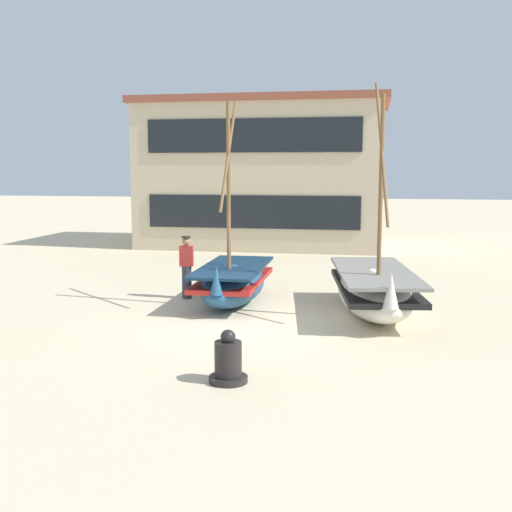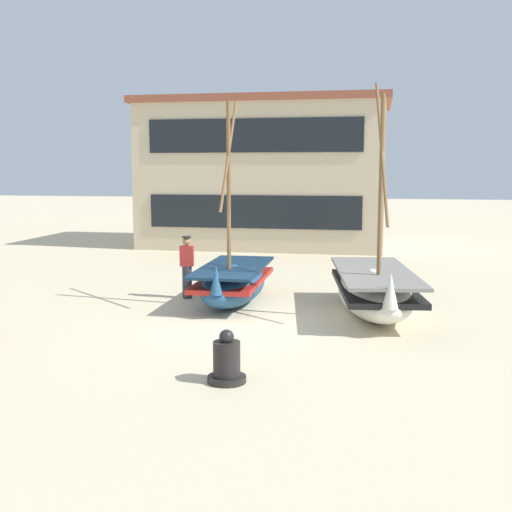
# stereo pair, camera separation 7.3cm
# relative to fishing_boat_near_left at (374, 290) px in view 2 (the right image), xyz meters

# --- Properties ---
(ground_plane) EXTENTS (120.00, 120.00, 0.00)m
(ground_plane) POSITION_rel_fishing_boat_near_left_xyz_m (-2.81, -1.43, -0.60)
(ground_plane) COLOR beige
(fishing_boat_near_left) EXTENTS (2.37, 4.88, 5.49)m
(fishing_boat_near_left) POSITION_rel_fishing_boat_near_left_xyz_m (0.00, 0.00, 0.00)
(fishing_boat_near_left) COLOR silver
(fishing_boat_near_left) RESTS_ON ground
(fishing_boat_centre_large) EXTENTS (1.62, 3.99, 5.18)m
(fishing_boat_centre_large) POSITION_rel_fishing_boat_near_left_xyz_m (-3.61, 0.60, -0.04)
(fishing_boat_centre_large) COLOR #23517A
(fishing_boat_centre_large) RESTS_ON ground
(fisherman_by_hull) EXTENTS (0.39, 0.28, 1.68)m
(fisherman_by_hull) POSITION_rel_fishing_boat_near_left_xyz_m (-4.97, 0.98, 0.24)
(fisherman_by_hull) COLOR #33333D
(fisherman_by_hull) RESTS_ON ground
(capstan_winch) EXTENTS (0.64, 0.64, 0.88)m
(capstan_winch) POSITION_rel_fishing_boat_near_left_xyz_m (-2.35, -5.40, -0.25)
(capstan_winch) COLOR black
(capstan_winch) RESTS_ON ground
(harbor_building_main) EXTENTS (10.92, 6.08, 6.48)m
(harbor_building_main) POSITION_rel_fishing_boat_near_left_xyz_m (-4.97, 13.26, 2.66)
(harbor_building_main) COLOR beige
(harbor_building_main) RESTS_ON ground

